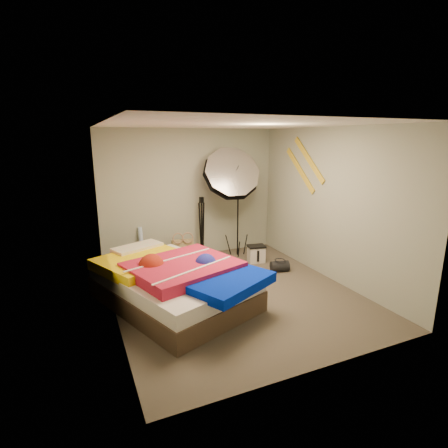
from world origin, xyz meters
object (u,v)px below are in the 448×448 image
wrapping_roll (142,246)px  camera_tripod (202,223)px  camera_case (256,254)px  photo_umbrella (231,175)px  duffel_bag (280,266)px  bed (174,281)px  tote_bag (183,250)px

wrapping_roll → camera_tripod: camera_tripod is taller
camera_case → photo_umbrella: photo_umbrella is taller
duffel_bag → photo_umbrella: 1.92m
wrapping_roll → photo_umbrella: bearing=-12.9°
wrapping_roll → duffel_bag: bearing=-33.2°
camera_tripod → bed: bearing=-121.9°
camera_tripod → duffel_bag: bearing=-52.1°
tote_bag → camera_tripod: 0.64m
wrapping_roll → photo_umbrella: (1.67, -0.38, 1.29)m
tote_bag → photo_umbrella: size_ratio=0.18×
tote_bag → camera_case: 1.42m
duffel_bag → bed: (-2.06, -0.42, 0.23)m
tote_bag → duffel_bag: 1.88m
tote_bag → camera_case: bearing=-16.5°
bed → wrapping_roll: bearing=93.4°
bed → camera_tripod: (1.06, 1.70, 0.37)m
wrapping_roll → tote_bag: bearing=-13.1°
tote_bag → camera_tripod: (0.41, 0.04, 0.49)m
camera_case → camera_tripod: (-0.85, 0.68, 0.55)m
tote_bag → wrapping_roll: 0.79m
duffel_bag → camera_tripod: bearing=140.4°
tote_bag → photo_umbrella: (0.92, -0.21, 1.43)m
duffel_bag → photo_umbrella: bearing=128.1°
camera_case → duffel_bag: bearing=-65.8°
duffel_bag → bed: bearing=-155.9°
wrapping_roll → camera_tripod: 1.22m
camera_case → camera_tripod: size_ratio=0.25×
tote_bag → photo_umbrella: 1.71m
duffel_bag → camera_tripod: camera_tripod is taller
bed → camera_tripod: camera_tripod is taller
wrapping_roll → bed: 1.84m
duffel_bag → bed: 2.11m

